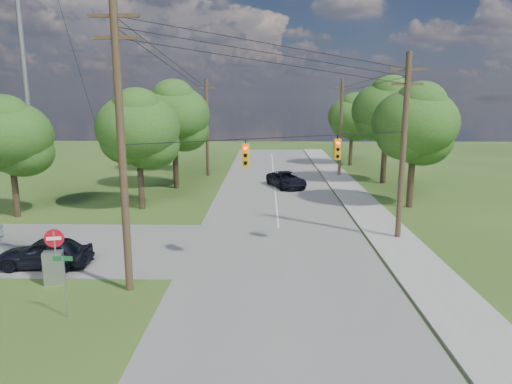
{
  "coord_description": "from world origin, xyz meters",
  "views": [
    {
      "loc": [
        1.22,
        -17.73,
        8.01
      ],
      "look_at": [
        0.69,
        5.0,
        3.35
      ],
      "focal_mm": 32.0,
      "sensor_mm": 36.0,
      "label": 1
    }
  ],
  "objects_px": {
    "car_main_north": "(286,180)",
    "control_cabinet": "(54,268)",
    "pole_sw": "(121,144)",
    "pole_north_e": "(341,127)",
    "car_cross_dark": "(45,252)",
    "pole_north_w": "(207,127)",
    "pole_ne": "(403,145)",
    "do_not_enter_sign": "(55,244)"
  },
  "relations": [
    {
      "from": "pole_north_w",
      "to": "pole_north_e",
      "type": "bearing_deg",
      "value": 0.0
    },
    {
      "from": "pole_ne",
      "to": "car_main_north",
      "type": "relative_size",
      "value": 2.06
    },
    {
      "from": "pole_sw",
      "to": "car_main_north",
      "type": "distance_m",
      "value": 24.94
    },
    {
      "from": "pole_north_e",
      "to": "car_cross_dark",
      "type": "bearing_deg",
      "value": -124.01
    },
    {
      "from": "pole_sw",
      "to": "car_main_north",
      "type": "height_order",
      "value": "pole_sw"
    },
    {
      "from": "do_not_enter_sign",
      "to": "pole_north_e",
      "type": "bearing_deg",
      "value": 44.53
    },
    {
      "from": "pole_north_w",
      "to": "car_main_north",
      "type": "bearing_deg",
      "value": -38.92
    },
    {
      "from": "car_cross_dark",
      "to": "car_main_north",
      "type": "relative_size",
      "value": 0.85
    },
    {
      "from": "car_cross_dark",
      "to": "control_cabinet",
      "type": "xyz_separation_m",
      "value": [
        1.29,
        -1.89,
        -0.04
      ]
    },
    {
      "from": "pole_sw",
      "to": "pole_north_e",
      "type": "bearing_deg",
      "value": 65.48
    },
    {
      "from": "pole_north_w",
      "to": "car_main_north",
      "type": "distance_m",
      "value": 11.24
    },
    {
      "from": "do_not_enter_sign",
      "to": "pole_north_w",
      "type": "bearing_deg",
      "value": 68.87
    },
    {
      "from": "pole_sw",
      "to": "pole_ne",
      "type": "height_order",
      "value": "pole_sw"
    },
    {
      "from": "car_main_north",
      "to": "control_cabinet",
      "type": "relative_size",
      "value": 3.48
    },
    {
      "from": "pole_north_e",
      "to": "pole_north_w",
      "type": "xyz_separation_m",
      "value": [
        -13.9,
        0.0,
        0.0
      ]
    },
    {
      "from": "pole_sw",
      "to": "do_not_enter_sign",
      "type": "height_order",
      "value": "pole_sw"
    },
    {
      "from": "pole_north_e",
      "to": "pole_north_w",
      "type": "relative_size",
      "value": 1.0
    },
    {
      "from": "pole_north_e",
      "to": "pole_north_w",
      "type": "bearing_deg",
      "value": 180.0
    },
    {
      "from": "car_main_north",
      "to": "control_cabinet",
      "type": "height_order",
      "value": "control_cabinet"
    },
    {
      "from": "car_cross_dark",
      "to": "car_main_north",
      "type": "height_order",
      "value": "car_cross_dark"
    },
    {
      "from": "pole_sw",
      "to": "pole_north_e",
      "type": "height_order",
      "value": "pole_sw"
    },
    {
      "from": "pole_ne",
      "to": "control_cabinet",
      "type": "distance_m",
      "value": 18.99
    },
    {
      "from": "pole_north_w",
      "to": "control_cabinet",
      "type": "xyz_separation_m",
      "value": [
        -3.11,
        -29.0,
        -4.4
      ]
    },
    {
      "from": "do_not_enter_sign",
      "to": "pole_sw",
      "type": "bearing_deg",
      "value": -25.32
    },
    {
      "from": "pole_north_w",
      "to": "car_main_north",
      "type": "relative_size",
      "value": 1.96
    },
    {
      "from": "pole_north_e",
      "to": "car_main_north",
      "type": "bearing_deg",
      "value": -131.98
    },
    {
      "from": "pole_sw",
      "to": "car_cross_dark",
      "type": "relative_size",
      "value": 2.78
    },
    {
      "from": "pole_north_w",
      "to": "control_cabinet",
      "type": "relative_size",
      "value": 6.82
    },
    {
      "from": "pole_sw",
      "to": "car_cross_dark",
      "type": "distance_m",
      "value": 7.68
    },
    {
      "from": "pole_ne",
      "to": "do_not_enter_sign",
      "type": "xyz_separation_m",
      "value": [
        -16.87,
        -7.0,
        -3.66
      ]
    },
    {
      "from": "pole_ne",
      "to": "pole_north_e",
      "type": "distance_m",
      "value": 22.0
    },
    {
      "from": "pole_sw",
      "to": "do_not_enter_sign",
      "type": "bearing_deg",
      "value": 169.96
    },
    {
      "from": "control_cabinet",
      "to": "pole_north_e",
      "type": "bearing_deg",
      "value": 44.46
    },
    {
      "from": "pole_north_w",
      "to": "control_cabinet",
      "type": "bearing_deg",
      "value": -96.12
    },
    {
      "from": "pole_ne",
      "to": "pole_north_e",
      "type": "height_order",
      "value": "pole_ne"
    },
    {
      "from": "pole_north_e",
      "to": "control_cabinet",
      "type": "xyz_separation_m",
      "value": [
        -17.01,
        -29.0,
        -4.4
      ]
    },
    {
      "from": "pole_sw",
      "to": "do_not_enter_sign",
      "type": "relative_size",
      "value": 4.81
    },
    {
      "from": "pole_north_w",
      "to": "pole_ne",
      "type": "bearing_deg",
      "value": -57.71
    },
    {
      "from": "pole_north_w",
      "to": "pole_sw",
      "type": "bearing_deg",
      "value": -89.23
    },
    {
      "from": "pole_north_w",
      "to": "car_cross_dark",
      "type": "distance_m",
      "value": 27.81
    },
    {
      "from": "pole_sw",
      "to": "control_cabinet",
      "type": "distance_m",
      "value": 6.55
    },
    {
      "from": "car_main_north",
      "to": "pole_north_w",
      "type": "bearing_deg",
      "value": 120.72
    }
  ]
}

